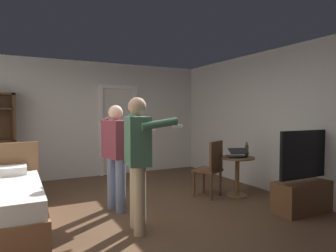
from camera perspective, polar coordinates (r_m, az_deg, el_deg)
name	(u,v)px	position (r m, az deg, el deg)	size (l,w,h in m)	color
ground_plane	(131,218)	(4.39, -7.14, -17.24)	(6.55, 6.55, 0.00)	brown
wall_back	(85,119)	(7.06, -15.67, 1.24)	(5.86, 0.12, 2.65)	beige
wall_right	(279,121)	(5.78, 20.62, 0.84)	(0.12, 6.19, 2.65)	beige
doorway_frame	(119,123)	(7.18, -9.49, 0.51)	(0.93, 0.08, 2.13)	white
tv_flatscreen	(309,188)	(5.04, 25.46, -10.69)	(1.23, 0.40, 1.23)	brown
side_table	(237,170)	(5.45, 13.19, -8.23)	(0.60, 0.60, 0.70)	brown
laptop	(237,154)	(5.34, 13.13, -5.35)	(0.42, 0.42, 0.17)	black
bottle_on_table	(247,151)	(5.43, 14.91, -4.64)	(0.06, 0.06, 0.26)	#3D3F2E
wooden_chair	(211,166)	(5.27, 8.32, -7.71)	(0.56, 0.56, 0.99)	brown
person_blue_shirt	(138,153)	(3.72, -5.78, -5.29)	(0.61, 0.69, 1.68)	tan
person_striped_shirt	(117,150)	(4.56, -9.88, -4.54)	(0.75, 0.63, 1.60)	slate
suitcase_dark	(15,189)	(5.72, -27.39, -10.80)	(0.49, 0.35, 0.38)	#4C1919
suitcase_small	(21,185)	(5.81, -26.49, -10.21)	(0.49, 0.37, 0.45)	black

